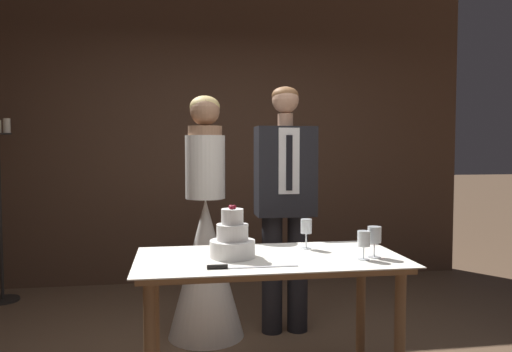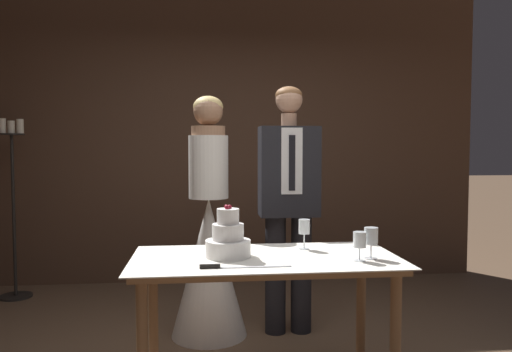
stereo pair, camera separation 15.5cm
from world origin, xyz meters
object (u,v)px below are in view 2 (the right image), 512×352
Objects in this scene: cake_knife at (228,266)px; candle_stand at (13,208)px; tiered_cake at (228,240)px; cake_table at (265,274)px; wine_glass_near at (371,237)px; wine_glass_far at (304,228)px; groom at (289,197)px; bride at (209,248)px; wine_glass_middle at (360,241)px.

candle_stand is at bearing 129.13° from cake_knife.
cake_table is at bearing -4.96° from tiered_cake.
wine_glass_near is 3.33m from candle_stand.
wine_glass_far is 0.76m from groom.
groom is (0.29, 0.92, 0.32)m from cake_table.
groom reaches higher than candle_stand.
tiered_cake reaches higher than wine_glass_far.
candle_stand is (-2.55, 2.13, -0.07)m from wine_glass_near.
bride is at bearing 107.29° from cake_table.
tiered_cake is 0.17× the size of candle_stand.
wine_glass_far is (-0.30, 0.28, 0.01)m from wine_glass_near.
cake_table is at bearing -145.12° from wine_glass_far.
cake_table is at bearing -45.19° from candle_stand.
wine_glass_middle is (0.67, -0.17, 0.01)m from tiered_cake.
bride reaches higher than candle_stand.
bride is (-0.76, 1.07, -0.24)m from wine_glass_middle.
wine_glass_middle is 1.10m from groom.
wine_glass_far is (0.44, 0.15, 0.03)m from tiered_cake.
wine_glass_near is (0.74, -0.12, 0.02)m from tiered_cake.
wine_glass_near is at bearing 9.61° from cake_knife.
tiered_cake reaches higher than cake_knife.
groom is (0.49, 0.91, 0.13)m from tiered_cake.
wine_glass_far is at bearing 34.88° from cake_table.
candle_stand is (-2.01, 2.02, 0.14)m from cake_table.
cake_table is at bearing 47.62° from cake_knife.
cake_knife is 0.62m from wine_glass_far.
wine_glass_middle is (-0.08, -0.04, -0.01)m from wine_glass_near.
tiered_cake reaches higher than wine_glass_middle.
wine_glass_middle is 0.88× the size of wine_glass_far.
groom is at bearing 61.80° from tiered_cake.
wine_glass_middle is 0.08× the size of groom.
tiered_cake reaches higher than wine_glass_near.
tiered_cake is at bearing 87.26° from cake_knife.
tiered_cake is (-0.20, 0.02, 0.19)m from cake_table.
bride reaches higher than wine_glass_middle.
groom reaches higher than wine_glass_far.
wine_glass_near is 1.07m from groom.
wine_glass_far is 0.10× the size of bride.
candle_stand is (-2.26, 1.85, -0.08)m from wine_glass_far.
candle_stand is (-2.48, 2.17, -0.06)m from wine_glass_middle.
cake_table is 0.88× the size of candle_stand.
cake_knife reaches higher than cake_table.
wine_glass_far is at bearing -54.66° from bride.
wine_glass_middle is at bearing -54.88° from bride.
candle_stand is at bearing 154.42° from groom.
wine_glass_far reaches higher than cake_table.
bride is 0.68m from groom.
wine_glass_far reaches higher than wine_glass_middle.
cake_knife is 2.97× the size of wine_glass_middle.
bride is (-0.08, 1.15, -0.14)m from cake_knife.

